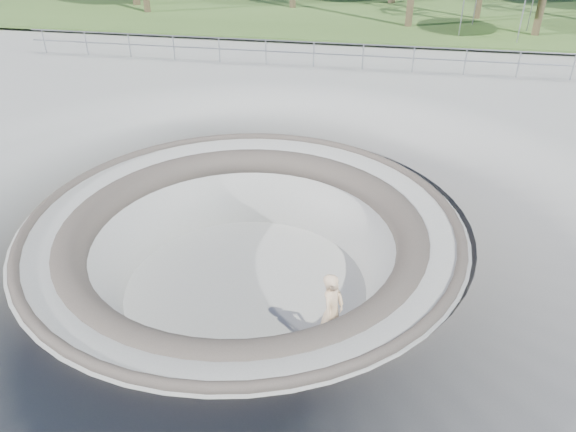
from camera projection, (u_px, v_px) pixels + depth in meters
The scene contains 6 objects.
ground at pixel (243, 222), 13.17m from camera, with size 180.00×180.00×0.00m, color #979792.
skate_bowl at pixel (246, 283), 14.13m from camera, with size 14.00×14.00×4.10m.
distant_hills at pixel (399, 17), 64.29m from camera, with size 103.20×45.00×28.60m.
safety_railing at pixel (314, 54), 22.89m from camera, with size 25.00×0.06×1.03m.
skateboard at pixel (330, 343), 12.31m from camera, with size 0.92×0.39×0.09m.
skater at pixel (332, 311), 11.82m from camera, with size 0.67×0.44×1.84m, color #D7B38B.
Camera 1 is at (3.00, -10.81, 6.98)m, focal length 35.00 mm.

